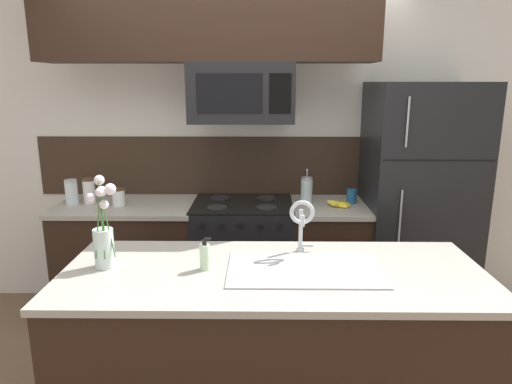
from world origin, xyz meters
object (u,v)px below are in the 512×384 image
at_px(coffee_tin, 352,196).
at_px(dish_soap_bottle, 205,256).
at_px(microwave, 242,93).
at_px(french_press, 307,190).
at_px(banana_bunch, 339,204).
at_px(storage_jar_short, 119,197).
at_px(refrigerator, 416,204).
at_px(stove_range, 243,259).
at_px(storage_jar_tall, 72,192).
at_px(sink_faucet, 302,219).
at_px(storage_jar_medium, 89,191).
at_px(flower_vase, 104,239).

height_order(coffee_tin, dish_soap_bottle, dish_soap_bottle).
distance_m(microwave, french_press, 0.89).
height_order(banana_bunch, french_press, french_press).
bearing_deg(storage_jar_short, refrigerator, 1.50).
bearing_deg(dish_soap_bottle, stove_range, 83.73).
xyz_separation_m(microwave, storage_jar_tall, (-1.30, 0.01, -0.74)).
relative_size(stove_range, microwave, 1.25).
bearing_deg(microwave, storage_jar_tall, 179.56).
bearing_deg(french_press, microwave, -170.65).
relative_size(storage_jar_short, sink_faucet, 0.43).
distance_m(storage_jar_medium, dish_soap_bottle, 1.65).
bearing_deg(microwave, coffee_tin, 4.84).
bearing_deg(refrigerator, sink_faucet, -132.73).
height_order(storage_jar_short, banana_bunch, storage_jar_short).
height_order(storage_jar_short, french_press, french_press).
relative_size(french_press, flower_vase, 0.57).
bearing_deg(dish_soap_bottle, banana_bunch, 53.85).
bearing_deg(microwave, dish_soap_bottle, -96.38).
bearing_deg(flower_vase, dish_soap_bottle, -2.38).
relative_size(stove_range, flower_vase, 2.00).
xyz_separation_m(microwave, refrigerator, (1.33, 0.04, -0.83)).
distance_m(banana_bunch, french_press, 0.28).
height_order(microwave, storage_jar_short, microwave).
bearing_deg(dish_soap_bottle, storage_jar_short, 123.55).
bearing_deg(microwave, sink_faucet, -70.46).
height_order(refrigerator, flower_vase, refrigerator).
bearing_deg(stove_range, flower_vase, -117.63).
height_order(refrigerator, storage_jar_medium, refrigerator).
bearing_deg(sink_faucet, refrigerator, 47.27).
relative_size(coffee_tin, dish_soap_bottle, 0.67).
bearing_deg(storage_jar_short, coffee_tin, 2.89).
bearing_deg(flower_vase, stove_range, 62.37).
distance_m(refrigerator, sink_faucet, 1.45).
distance_m(stove_range, storage_jar_medium, 1.30).
bearing_deg(dish_soap_bottle, french_press, 64.25).
distance_m(microwave, refrigerator, 1.57).
bearing_deg(refrigerator, dish_soap_bottle, -139.28).
relative_size(stove_range, storage_jar_tall, 4.84).
xyz_separation_m(microwave, sink_faucet, (0.36, -1.01, -0.64)).
xyz_separation_m(storage_jar_short, coffee_tin, (1.77, 0.09, -0.01)).
height_order(storage_jar_medium, banana_bunch, storage_jar_medium).
bearing_deg(sink_faucet, french_press, 83.05).
xyz_separation_m(storage_jar_tall, coffee_tin, (2.14, 0.06, -0.04)).
height_order(french_press, coffee_tin, french_press).
bearing_deg(storage_jar_short, stove_range, 2.42).
xyz_separation_m(stove_range, storage_jar_medium, (-1.18, 0.03, 0.55)).
relative_size(stove_range, dish_soap_bottle, 5.64).
relative_size(french_press, coffee_tin, 2.43).
xyz_separation_m(stove_range, storage_jar_short, (-0.93, -0.04, 0.51)).
xyz_separation_m(storage_jar_tall, flower_vase, (0.66, -1.21, 0.06)).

